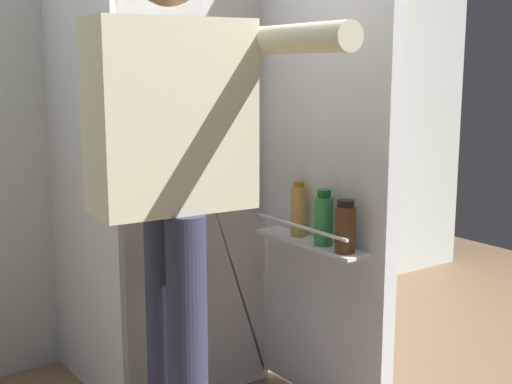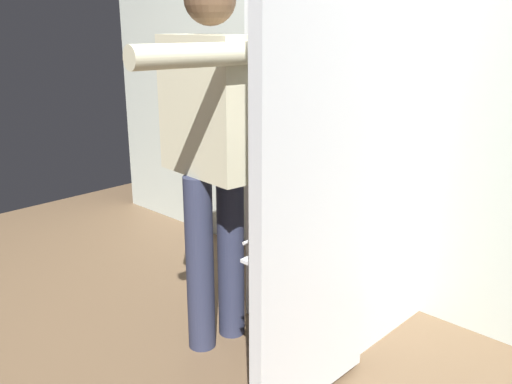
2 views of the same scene
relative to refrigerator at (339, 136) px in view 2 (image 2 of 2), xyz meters
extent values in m
plane|color=brown|center=(-0.03, -0.51, -0.90)|extent=(5.42, 5.42, 0.00)
cube|color=beige|center=(-0.03, 0.41, 0.43)|extent=(4.40, 0.10, 2.67)
cube|color=silver|center=(-0.03, 0.05, 0.00)|extent=(0.61, 0.62, 1.81)
cube|color=white|center=(-0.03, -0.25, 0.00)|extent=(0.57, 0.01, 1.77)
cube|color=white|center=(-0.03, -0.21, 0.10)|extent=(0.53, 0.09, 0.01)
cube|color=silver|center=(0.31, -0.55, 0.00)|extent=(0.06, 0.60, 1.74)
cube|color=white|center=(0.23, -0.55, -0.29)|extent=(0.10, 0.48, 0.01)
cylinder|color=silver|center=(0.18, -0.55, -0.23)|extent=(0.01, 0.46, 0.01)
cylinder|color=green|center=(0.23, -0.62, -0.20)|extent=(0.06, 0.06, 0.16)
cylinder|color=#195B28|center=(0.23, -0.62, -0.11)|extent=(0.05, 0.05, 0.03)
cylinder|color=tan|center=(0.24, -0.48, -0.20)|extent=(0.05, 0.05, 0.17)
cylinder|color=#996623|center=(0.24, -0.48, -0.10)|extent=(0.04, 0.04, 0.02)
cylinder|color=brown|center=(0.22, -0.73, -0.21)|extent=(0.06, 0.06, 0.15)
cylinder|color=black|center=(0.22, -0.73, -0.12)|extent=(0.05, 0.05, 0.02)
cylinder|color=gold|center=(0.10, -0.21, 0.15)|extent=(0.07, 0.07, 0.10)
cylinder|color=#2D334C|center=(-0.26, -0.42, -0.51)|extent=(0.12, 0.12, 0.78)
cylinder|color=#2D334C|center=(-0.27, -0.59, -0.51)|extent=(0.12, 0.12, 0.78)
cube|color=beige|center=(-0.27, -0.51, 0.15)|extent=(0.49, 0.26, 0.55)
cylinder|color=beige|center=(-0.24, -0.28, 0.13)|extent=(0.08, 0.08, 0.52)
cylinder|color=beige|center=(-0.03, -0.76, 0.37)|extent=(0.13, 0.53, 0.08)
camera|label=1|loc=(-1.25, -2.29, 0.31)|focal=48.84mm
camera|label=2|loc=(1.38, -1.97, 0.46)|focal=38.37mm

